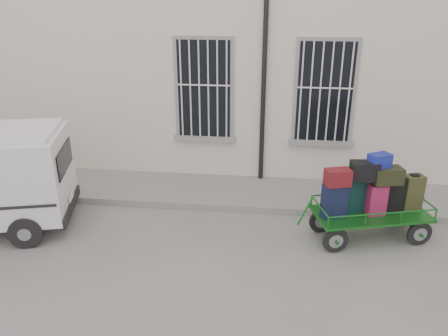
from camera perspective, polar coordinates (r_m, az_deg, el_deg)
ground at (r=8.13m, az=-2.89°, el=-10.07°), size 80.00×80.00×0.00m
building at (r=12.41m, az=1.14°, el=15.92°), size 24.00×5.15×6.00m
sidewalk at (r=10.01m, az=-0.84°, el=-3.06°), size 24.00×1.70×0.15m
luggage_cart at (r=8.38m, az=18.64°, el=-3.67°), size 2.49×1.46×1.69m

